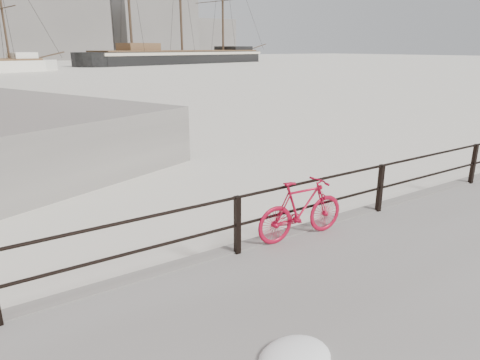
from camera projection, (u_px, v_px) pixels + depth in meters
ground at (371, 224)px, 9.16m from camera, size 400.00×400.00×0.00m
guardrail at (380, 188)px, 8.79m from camera, size 28.00×0.10×1.00m
bicycle at (301, 209)px, 7.53m from camera, size 1.81×0.37×1.08m
barque_black at (183, 64)px, 101.11m from camera, size 63.93×34.80×34.38m
industrial_west at (50, 29)px, 128.76m from camera, size 32.00×18.00×18.00m
industrial_mid at (153, 23)px, 150.20m from camera, size 26.00×20.00×24.00m
industrial_east at (204, 39)px, 167.72m from camera, size 20.00×16.00×14.00m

